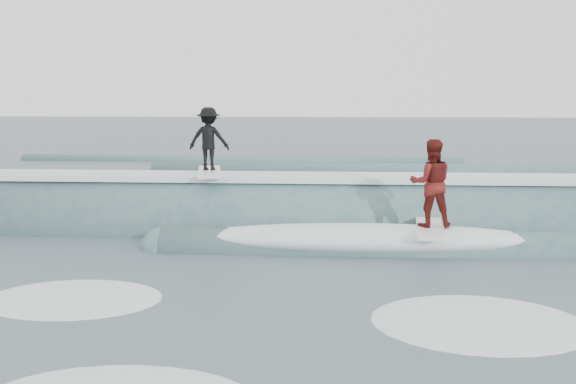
{
  "coord_description": "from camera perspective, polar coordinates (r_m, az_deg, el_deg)",
  "views": [
    {
      "loc": [
        0.94,
        -9.52,
        3.41
      ],
      "look_at": [
        0.0,
        5.24,
        1.1
      ],
      "focal_mm": 40.0,
      "sensor_mm": 36.0,
      "label": 1
    }
  ],
  "objects": [
    {
      "name": "ground",
      "position": [
        10.16,
        -1.92,
        -10.74
      ],
      "size": [
        160.0,
        160.0,
        0.0
      ],
      "primitive_type": "plane",
      "color": "#3D5159",
      "rests_on": "ground"
    },
    {
      "name": "breaking_wave",
      "position": [
        15.95,
        0.77,
        -3.35
      ],
      "size": [
        23.01,
        4.1,
        2.63
      ],
      "color": "#395D60",
      "rests_on": "ground"
    },
    {
      "name": "surfer_black",
      "position": [
        16.09,
        -7.05,
        4.41
      ],
      "size": [
        1.04,
        2.07,
        1.66
      ],
      "color": "white",
      "rests_on": "ground"
    },
    {
      "name": "surfer_red",
      "position": [
        13.88,
        12.58,
        0.44
      ],
      "size": [
        0.93,
        2.05,
        1.96
      ],
      "color": "white",
      "rests_on": "ground"
    },
    {
      "name": "whitewater",
      "position": [
        9.75,
        -6.88,
        -11.67
      ],
      "size": [
        12.63,
        6.27,
        0.1
      ],
      "color": "white",
      "rests_on": "ground"
    },
    {
      "name": "far_swells",
      "position": [
        27.54,
        -2.5,
        1.75
      ],
      "size": [
        35.25,
        8.65,
        0.8
      ],
      "color": "#395D60",
      "rests_on": "ground"
    }
  ]
}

